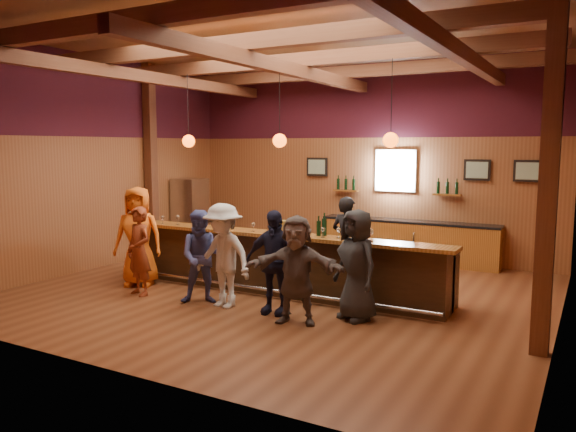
{
  "coord_description": "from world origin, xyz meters",
  "views": [
    {
      "loc": [
        4.88,
        -8.5,
        2.61
      ],
      "look_at": [
        0.0,
        0.3,
        1.35
      ],
      "focal_mm": 35.0,
      "sensor_mm": 36.0,
      "label": 1
    }
  ],
  "objects_px": {
    "customer_brown": "(296,270)",
    "customer_orange": "(138,236)",
    "customer_white": "(223,256)",
    "bottle_a": "(319,228)",
    "customer_denim": "(202,257)",
    "stainless_fridge": "(190,214)",
    "bar_counter": "(285,262)",
    "bartender": "(346,241)",
    "back_bar_cabinet": "(408,241)",
    "ice_bucket": "(285,227)",
    "customer_dark": "(357,265)",
    "customer_redvest": "(139,251)",
    "customer_navy": "(274,262)"
  },
  "relations": [
    {
      "from": "customer_brown",
      "to": "customer_orange",
      "type": "bearing_deg",
      "value": 156.39
    },
    {
      "from": "customer_white",
      "to": "bottle_a",
      "type": "distance_m",
      "value": 1.66
    },
    {
      "from": "customer_orange",
      "to": "customer_white",
      "type": "relative_size",
      "value": 1.1
    },
    {
      "from": "customer_denim",
      "to": "customer_white",
      "type": "height_order",
      "value": "customer_white"
    },
    {
      "from": "stainless_fridge",
      "to": "customer_denim",
      "type": "distance_m",
      "value": 5.03
    },
    {
      "from": "bar_counter",
      "to": "bartender",
      "type": "height_order",
      "value": "bartender"
    },
    {
      "from": "customer_denim",
      "to": "bottle_a",
      "type": "relative_size",
      "value": 4.64
    },
    {
      "from": "back_bar_cabinet",
      "to": "ice_bucket",
      "type": "distance_m",
      "value": 4.02
    },
    {
      "from": "customer_denim",
      "to": "customer_brown",
      "type": "height_order",
      "value": "customer_brown"
    },
    {
      "from": "bartender",
      "to": "customer_dark",
      "type": "bearing_deg",
      "value": 126.92
    },
    {
      "from": "customer_redvest",
      "to": "customer_navy",
      "type": "distance_m",
      "value": 2.63
    },
    {
      "from": "customer_white",
      "to": "customer_navy",
      "type": "bearing_deg",
      "value": 13.63
    },
    {
      "from": "customer_denim",
      "to": "customer_white",
      "type": "distance_m",
      "value": 0.45
    },
    {
      "from": "stainless_fridge",
      "to": "customer_dark",
      "type": "bearing_deg",
      "value": -29.98
    },
    {
      "from": "customer_dark",
      "to": "bartender",
      "type": "relative_size",
      "value": 1.0
    },
    {
      "from": "back_bar_cabinet",
      "to": "bartender",
      "type": "bearing_deg",
      "value": -97.78
    },
    {
      "from": "customer_redvest",
      "to": "customer_denim",
      "type": "height_order",
      "value": "customer_denim"
    },
    {
      "from": "stainless_fridge",
      "to": "bottle_a",
      "type": "relative_size",
      "value": 5.33
    },
    {
      "from": "customer_redvest",
      "to": "customer_white",
      "type": "height_order",
      "value": "customer_white"
    },
    {
      "from": "bar_counter",
      "to": "customer_navy",
      "type": "relative_size",
      "value": 3.86
    },
    {
      "from": "bar_counter",
      "to": "back_bar_cabinet",
      "type": "height_order",
      "value": "bar_counter"
    },
    {
      "from": "customer_navy",
      "to": "bottle_a",
      "type": "relative_size",
      "value": 4.84
    },
    {
      "from": "customer_white",
      "to": "customer_navy",
      "type": "distance_m",
      "value": 0.9
    },
    {
      "from": "bar_counter",
      "to": "bartender",
      "type": "xyz_separation_m",
      "value": [
        0.82,
        0.89,
        0.32
      ]
    },
    {
      "from": "stainless_fridge",
      "to": "customer_orange",
      "type": "height_order",
      "value": "customer_orange"
    },
    {
      "from": "bottle_a",
      "to": "customer_redvest",
      "type": "bearing_deg",
      "value": -157.21
    },
    {
      "from": "stainless_fridge",
      "to": "bar_counter",
      "type": "bearing_deg",
      "value": -30.76
    },
    {
      "from": "customer_brown",
      "to": "ice_bucket",
      "type": "distance_m",
      "value": 1.64
    },
    {
      "from": "ice_bucket",
      "to": "bar_counter",
      "type": "bearing_deg",
      "value": 119.42
    },
    {
      "from": "customer_navy",
      "to": "ice_bucket",
      "type": "height_order",
      "value": "customer_navy"
    },
    {
      "from": "customer_brown",
      "to": "customer_redvest",
      "type": "bearing_deg",
      "value": 164.24
    },
    {
      "from": "stainless_fridge",
      "to": "customer_denim",
      "type": "xyz_separation_m",
      "value": [
        3.3,
        -3.79,
        -0.12
      ]
    },
    {
      "from": "customer_navy",
      "to": "customer_white",
      "type": "bearing_deg",
      "value": -179.02
    },
    {
      "from": "customer_dark",
      "to": "ice_bucket",
      "type": "bearing_deg",
      "value": -175.62
    },
    {
      "from": "bottle_a",
      "to": "back_bar_cabinet",
      "type": "bearing_deg",
      "value": 84.23
    },
    {
      "from": "bar_counter",
      "to": "ice_bucket",
      "type": "relative_size",
      "value": 29.79
    },
    {
      "from": "stainless_fridge",
      "to": "bottle_a",
      "type": "distance_m",
      "value": 5.62
    },
    {
      "from": "bar_counter",
      "to": "customer_dark",
      "type": "bearing_deg",
      "value": -28.13
    },
    {
      "from": "customer_denim",
      "to": "bottle_a",
      "type": "height_order",
      "value": "customer_denim"
    },
    {
      "from": "customer_redvest",
      "to": "bottle_a",
      "type": "xyz_separation_m",
      "value": [
        2.9,
        1.22,
        0.46
      ]
    },
    {
      "from": "customer_white",
      "to": "bartender",
      "type": "xyz_separation_m",
      "value": [
        1.19,
        2.27,
        -0.01
      ]
    },
    {
      "from": "bartender",
      "to": "customer_brown",
      "type": "bearing_deg",
      "value": 105.23
    },
    {
      "from": "back_bar_cabinet",
      "to": "customer_navy",
      "type": "distance_m",
      "value": 4.9
    },
    {
      "from": "bartender",
      "to": "ice_bucket",
      "type": "height_order",
      "value": "bartender"
    },
    {
      "from": "customer_brown",
      "to": "bottle_a",
      "type": "distance_m",
      "value": 1.38
    },
    {
      "from": "ice_bucket",
      "to": "customer_denim",
      "type": "bearing_deg",
      "value": -130.64
    },
    {
      "from": "back_bar_cabinet",
      "to": "customer_dark",
      "type": "distance_m",
      "value": 4.57
    },
    {
      "from": "customer_white",
      "to": "customer_dark",
      "type": "relative_size",
      "value": 1.01
    },
    {
      "from": "back_bar_cabinet",
      "to": "customer_denim",
      "type": "xyz_separation_m",
      "value": [
        -2.0,
        -4.91,
        0.31
      ]
    },
    {
      "from": "bartender",
      "to": "customer_white",
      "type": "bearing_deg",
      "value": 72.04
    }
  ]
}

